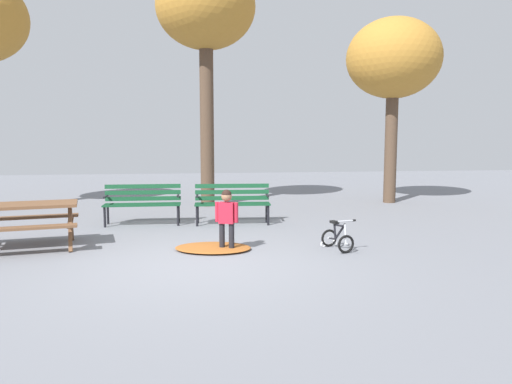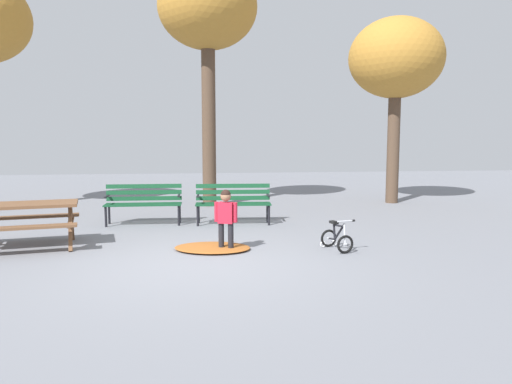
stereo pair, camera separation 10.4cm
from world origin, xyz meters
The scene contains 9 objects.
ground centered at (0.00, 0.00, 0.00)m, with size 36.00×36.00×0.00m, color slate.
picnic_table centered at (-2.88, 1.37, 0.59)m, with size 2.03×1.66×0.79m.
park_bench_far_left centered at (-1.08, 3.46, 0.51)m, with size 1.61×0.49×0.85m.
park_bench_left centered at (0.82, 3.30, 0.51)m, with size 1.62×0.55×0.85m.
child_standing centered at (0.50, 0.76, 0.60)m, with size 0.37×0.24×1.02m.
kids_bicycle centered at (2.32, 0.61, 0.20)m, with size 0.48×0.62×0.54m.
leaf_pile centered at (0.28, 0.90, 0.04)m, with size 1.26×0.88×0.07m, color #9E5623.
tree_left centered at (0.40, 6.13, 5.12)m, with size 2.60×2.60×6.34m.
tree_center centered at (5.57, 6.09, 3.97)m, with size 2.60×2.60×5.13m.
Camera 2 is at (0.01, -7.08, 1.87)m, focal length 34.22 mm.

